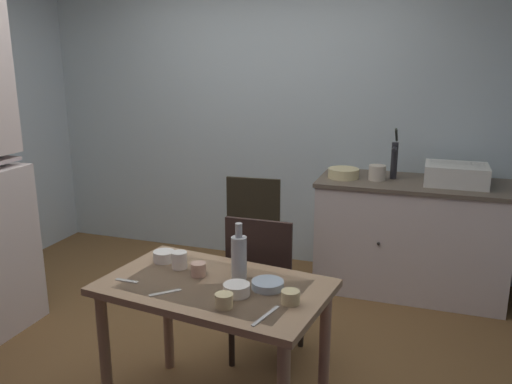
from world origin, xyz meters
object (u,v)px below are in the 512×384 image
object	(u,v)px
chair_by_counter	(257,237)
serving_bowl_wide	(164,256)
chair_far_side	(264,286)
teacup_cream	(224,301)
hand_pump	(394,157)
glass_bottle	(239,256)
dining_table	(215,305)
sink_basin	(456,174)
mixing_bowl_counter	(343,173)

from	to	relation	value
chair_by_counter	serving_bowl_wide	xyz separation A→B (m)	(-0.14, -1.12, 0.25)
chair_far_side	teacup_cream	distance (m)	0.81
hand_pump	glass_bottle	distance (m)	1.92
dining_table	chair_far_side	xyz separation A→B (m)	(0.07, 0.55, -0.13)
sink_basin	serving_bowl_wide	bearing A→B (deg)	-131.01
teacup_cream	glass_bottle	size ratio (longest dim) A/B	0.28
hand_pump	teacup_cream	distance (m)	2.22
mixing_bowl_counter	glass_bottle	xyz separation A→B (m)	(-0.21, -1.73, -0.06)
sink_basin	teacup_cream	distance (m)	2.32
dining_table	serving_bowl_wide	world-z (taller)	serving_bowl_wide
sink_basin	serving_bowl_wide	size ratio (longest dim) A/B	3.86
hand_pump	chair_far_side	size ratio (longest dim) A/B	0.42
hand_pump	mixing_bowl_counter	distance (m)	0.40
hand_pump	glass_bottle	bearing A→B (deg)	-107.61
hand_pump	teacup_cream	size ratio (longest dim) A/B	4.89
chair_far_side	chair_by_counter	bearing A→B (deg)	111.72
mixing_bowl_counter	dining_table	xyz separation A→B (m)	(-0.30, -1.83, -0.29)
sink_basin	chair_far_side	size ratio (longest dim) A/B	0.47
dining_table	chair_by_counter	bearing A→B (deg)	99.74
sink_basin	chair_far_side	xyz separation A→B (m)	(-1.04, -1.33, -0.46)
mixing_bowl_counter	glass_bottle	size ratio (longest dim) A/B	0.84
dining_table	glass_bottle	xyz separation A→B (m)	(0.09, 0.10, 0.23)
chair_by_counter	hand_pump	bearing A→B (deg)	35.16
chair_far_side	hand_pump	bearing A→B (deg)	66.68
dining_table	serving_bowl_wide	size ratio (longest dim) A/B	10.10
mixing_bowl_counter	dining_table	bearing A→B (deg)	-99.36
serving_bowl_wide	glass_bottle	bearing A→B (deg)	-9.26
teacup_cream	sink_basin	bearing A→B (deg)	64.87
sink_basin	dining_table	world-z (taller)	sink_basin
chair_far_side	chair_by_counter	xyz separation A→B (m)	(-0.30, 0.75, 0.02)
serving_bowl_wide	sink_basin	bearing A→B (deg)	48.99
hand_pump	sink_basin	bearing A→B (deg)	-5.75
mixing_bowl_counter	chair_far_side	xyz separation A→B (m)	(-0.23, -1.28, -0.42)
serving_bowl_wide	dining_table	bearing A→B (deg)	-25.98
mixing_bowl_counter	teacup_cream	world-z (taller)	mixing_bowl_counter
teacup_cream	glass_bottle	xyz separation A→B (m)	(-0.05, 0.31, 0.08)
chair_far_side	sink_basin	bearing A→B (deg)	51.93
mixing_bowl_counter	serving_bowl_wide	distance (m)	1.79
sink_basin	hand_pump	bearing A→B (deg)	174.25
chair_by_counter	teacup_cream	distance (m)	1.57
chair_by_counter	glass_bottle	world-z (taller)	glass_bottle
hand_pump	glass_bottle	xyz separation A→B (m)	(-0.58, -1.82, -0.19)
serving_bowl_wide	chair_by_counter	bearing A→B (deg)	82.79
glass_bottle	chair_far_side	bearing A→B (deg)	91.81
chair_far_side	teacup_cream	bearing A→B (deg)	-85.38
mixing_bowl_counter	chair_far_side	distance (m)	1.37
dining_table	glass_bottle	bearing A→B (deg)	49.37
sink_basin	teacup_cream	xyz separation A→B (m)	(-0.98, -2.09, -0.19)
sink_basin	dining_table	distance (m)	2.21
sink_basin	chair_far_side	bearing A→B (deg)	-128.07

